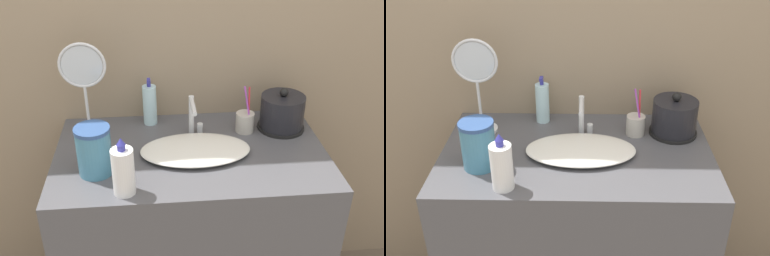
# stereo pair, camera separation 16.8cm
# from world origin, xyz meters

# --- Properties ---
(wall_back) EXTENTS (6.00, 0.04, 2.60)m
(wall_back) POSITION_xyz_m (0.00, 0.64, 1.30)
(wall_back) COLOR gray
(wall_back) RESTS_ON ground_plane
(vanity_counter) EXTENTS (1.04, 0.62, 0.90)m
(vanity_counter) POSITION_xyz_m (0.00, 0.31, 0.45)
(vanity_counter) COLOR #4C4C51
(vanity_counter) RESTS_ON ground_plane
(sink_basin) EXTENTS (0.42, 0.25, 0.04)m
(sink_basin) POSITION_xyz_m (0.02, 0.29, 0.92)
(sink_basin) COLOR silver
(sink_basin) RESTS_ON vanity_counter
(faucet) EXTENTS (0.06, 0.15, 0.16)m
(faucet) POSITION_xyz_m (0.02, 0.43, 1.00)
(faucet) COLOR silver
(faucet) RESTS_ON vanity_counter
(electric_kettle) EXTENTS (0.19, 0.19, 0.18)m
(electric_kettle) POSITION_xyz_m (0.39, 0.46, 0.97)
(electric_kettle) COLOR black
(electric_kettle) RESTS_ON vanity_counter
(toothbrush_cup) EXTENTS (0.08, 0.08, 0.21)m
(toothbrush_cup) POSITION_xyz_m (0.24, 0.44, 0.95)
(toothbrush_cup) COLOR #B7B2A8
(toothbrush_cup) RESTS_ON vanity_counter
(lotion_bottle) EXTENTS (0.06, 0.06, 0.21)m
(lotion_bottle) POSITION_xyz_m (-0.15, 0.55, 0.99)
(lotion_bottle) COLOR silver
(lotion_bottle) RESTS_ON vanity_counter
(shampoo_bottle) EXTENTS (0.07, 0.07, 0.21)m
(shampoo_bottle) POSITION_xyz_m (-0.24, 0.07, 0.99)
(shampoo_bottle) COLOR white
(shampoo_bottle) RESTS_ON vanity_counter
(vanity_mirror) EXTENTS (0.18, 0.13, 0.39)m
(vanity_mirror) POSITION_xyz_m (-0.40, 0.46, 1.13)
(vanity_mirror) COLOR silver
(vanity_mirror) RESTS_ON vanity_counter
(water_pitcher) EXTENTS (0.12, 0.12, 0.18)m
(water_pitcher) POSITION_xyz_m (-0.35, 0.20, 0.99)
(water_pitcher) COLOR teal
(water_pitcher) RESTS_ON vanity_counter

